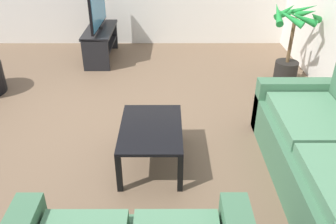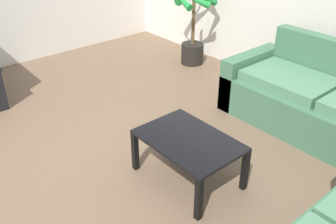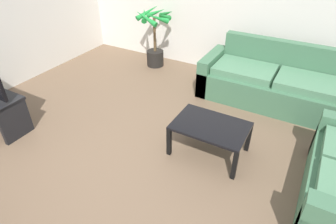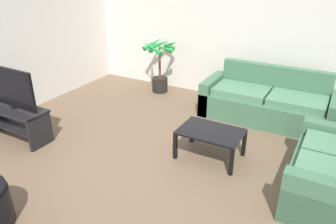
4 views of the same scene
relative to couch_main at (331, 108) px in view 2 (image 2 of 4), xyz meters
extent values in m
plane|color=brown|center=(-1.10, -2.28, -0.30)|extent=(6.60, 6.60, 0.00)
cube|color=#3F6B4C|center=(0.00, -0.03, -0.09)|extent=(2.26, 0.90, 0.42)
cube|color=#3F6B4C|center=(-1.04, -0.03, 0.01)|extent=(0.18, 0.90, 0.62)
cube|color=#4F7F5D|center=(-0.48, -0.08, 0.18)|extent=(0.91, 0.66, 0.12)
cube|color=black|center=(-0.41, -1.64, 0.11)|extent=(0.88, 0.60, 0.03)
cube|color=black|center=(-0.83, -1.91, -0.11)|extent=(0.05, 0.05, 0.39)
cube|color=black|center=(0.00, -1.91, -0.11)|extent=(0.05, 0.05, 0.39)
cube|color=black|center=(-0.83, -1.37, -0.11)|extent=(0.05, 0.05, 0.39)
cube|color=black|center=(0.00, -1.37, -0.11)|extent=(0.05, 0.05, 0.39)
cylinder|color=black|center=(-2.36, 0.27, -0.15)|extent=(0.33, 0.33, 0.31)
cylinder|color=brown|center=(-2.36, 0.27, 0.32)|extent=(0.05, 0.05, 0.64)
cone|color=#1E8937|center=(-2.20, 0.13, 0.70)|extent=(0.35, 0.39, 0.24)
camera|label=1|loc=(2.45, -1.48, 1.94)|focal=37.78mm
camera|label=2|loc=(1.49, -3.49, 1.90)|focal=40.24mm
camera|label=3|loc=(0.46, -4.23, 2.11)|focal=30.14mm
camera|label=4|loc=(1.00, -5.40, 2.25)|focal=34.65mm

